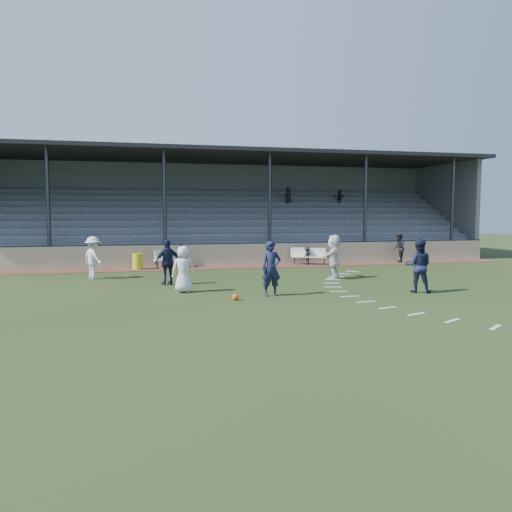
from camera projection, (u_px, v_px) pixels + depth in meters
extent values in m
plane|color=#223214|center=(273.00, 300.00, 17.14)|extent=(90.00, 90.00, 0.00)
cube|color=#552D22|center=(222.00, 267.00, 27.31)|extent=(34.00, 2.00, 0.02)
cube|color=#B4AB8A|center=(219.00, 255.00, 28.28)|extent=(34.00, 0.18, 1.20)
cube|color=silver|center=(172.00, 260.00, 26.96)|extent=(2.01, 1.07, 0.06)
cube|color=silver|center=(172.00, 255.00, 27.15)|extent=(1.90, 0.75, 0.54)
cylinder|color=#2E3136|center=(157.00, 265.00, 26.51)|extent=(0.06, 0.06, 0.40)
cylinder|color=#2E3136|center=(186.00, 263.00, 27.45)|extent=(0.06, 0.06, 0.40)
cube|color=silver|center=(309.00, 257.00, 28.51)|extent=(1.99, 1.17, 0.06)
cube|color=silver|center=(308.00, 252.00, 28.70)|extent=(1.86, 0.86, 0.54)
cylinder|color=#2E3136|center=(294.00, 261.00, 28.68)|extent=(0.06, 0.06, 0.40)
cylinder|color=#2E3136|center=(324.00, 261.00, 28.38)|extent=(0.06, 0.06, 0.40)
cylinder|color=gold|center=(138.00, 261.00, 26.16)|extent=(0.52, 0.52, 0.83)
sphere|color=#DC510C|center=(235.00, 297.00, 17.02)|extent=(0.23, 0.23, 0.23)
imported|color=silver|center=(183.00, 269.00, 18.66)|extent=(0.87, 0.57, 1.76)
imported|color=#131935|center=(271.00, 269.00, 17.86)|extent=(0.74, 0.50, 1.97)
imported|color=#131935|center=(418.00, 266.00, 18.66)|extent=(1.22, 1.15, 2.00)
imported|color=silver|center=(93.00, 258.00, 22.46)|extent=(1.30, 1.42, 1.91)
imported|color=#131935|center=(168.00, 262.00, 20.62)|extent=(1.20, 0.81, 1.89)
imported|color=silver|center=(334.00, 257.00, 22.55)|extent=(1.60, 1.83, 2.00)
imported|color=black|center=(399.00, 248.00, 29.87)|extent=(0.96, 1.04, 1.71)
imported|color=black|center=(170.00, 258.00, 26.58)|extent=(0.42, 0.30, 1.07)
imported|color=black|center=(182.00, 256.00, 26.92)|extent=(0.79, 0.50, 1.26)
imported|color=black|center=(307.00, 256.00, 28.53)|extent=(0.74, 0.55, 1.01)
cube|color=slate|center=(217.00, 254.00, 28.81)|extent=(34.00, 0.80, 1.20)
cube|color=gray|center=(217.00, 243.00, 28.85)|extent=(33.00, 0.28, 0.10)
cube|color=slate|center=(215.00, 250.00, 29.57)|extent=(34.00, 0.80, 1.60)
cube|color=gray|center=(215.00, 235.00, 29.59)|extent=(33.00, 0.28, 0.10)
cube|color=slate|center=(213.00, 245.00, 30.33)|extent=(34.00, 0.80, 2.00)
cube|color=gray|center=(213.00, 228.00, 30.33)|extent=(33.00, 0.28, 0.10)
cube|color=slate|center=(211.00, 241.00, 31.08)|extent=(34.00, 0.80, 2.40)
cube|color=gray|center=(211.00, 221.00, 31.07)|extent=(33.00, 0.28, 0.10)
cube|color=slate|center=(210.00, 237.00, 31.84)|extent=(34.00, 0.80, 2.80)
cube|color=gray|center=(209.00, 215.00, 31.81)|extent=(33.00, 0.28, 0.10)
cube|color=slate|center=(208.00, 234.00, 32.60)|extent=(34.00, 0.80, 3.20)
cube|color=gray|center=(207.00, 209.00, 32.55)|extent=(33.00, 0.28, 0.10)
cube|color=slate|center=(206.00, 230.00, 33.36)|extent=(34.00, 0.80, 3.60)
cube|color=gray|center=(206.00, 203.00, 33.29)|extent=(33.00, 0.28, 0.10)
cube|color=slate|center=(205.00, 227.00, 34.11)|extent=(34.00, 0.80, 4.00)
cube|color=gray|center=(204.00, 197.00, 34.03)|extent=(33.00, 0.28, 0.10)
cube|color=slate|center=(203.00, 224.00, 34.87)|extent=(34.00, 0.80, 4.40)
cube|color=gray|center=(203.00, 192.00, 34.77)|extent=(33.00, 0.28, 0.10)
cube|color=slate|center=(202.00, 210.00, 35.37)|extent=(34.00, 0.40, 6.40)
cube|color=slate|center=(442.00, 210.00, 35.77)|extent=(0.30, 7.80, 6.40)
cube|color=black|center=(209.00, 156.00, 31.30)|extent=(34.60, 9.00, 0.22)
cylinder|color=#2E3136|center=(48.00, 208.00, 26.06)|extent=(0.20, 0.20, 6.50)
cylinder|color=#2E3136|center=(165.00, 208.00, 27.45)|extent=(0.20, 0.20, 6.50)
cylinder|color=#2E3136|center=(270.00, 208.00, 28.84)|extent=(0.20, 0.20, 6.50)
cylinder|color=#2E3136|center=(365.00, 208.00, 30.22)|extent=(0.20, 0.20, 6.50)
cylinder|color=#2E3136|center=(452.00, 208.00, 31.61)|extent=(0.20, 0.20, 6.50)
cylinder|color=#2E3136|center=(219.00, 243.00, 28.22)|extent=(34.00, 0.05, 0.05)
imported|color=black|center=(288.00, 195.00, 34.52)|extent=(0.67, 0.56, 1.16)
imported|color=black|center=(339.00, 197.00, 35.40)|extent=(0.97, 0.51, 1.00)
cube|color=silver|center=(352.00, 271.00, 25.34)|extent=(0.54, 0.61, 0.01)
cube|color=silver|center=(343.00, 274.00, 24.39)|extent=(0.59, 0.56, 0.01)
cube|color=silver|center=(337.00, 276.00, 23.37)|extent=(0.64, 0.51, 0.01)
cube|color=silver|center=(332.00, 279.00, 22.29)|extent=(0.67, 0.44, 0.01)
cube|color=silver|center=(331.00, 283.00, 21.18)|extent=(0.70, 0.37, 0.01)
cube|color=silver|center=(333.00, 287.00, 20.05)|extent=(0.71, 0.29, 0.01)
cube|color=silver|center=(339.00, 291.00, 18.92)|extent=(0.71, 0.21, 0.01)
cube|color=silver|center=(350.00, 296.00, 17.80)|extent=(0.70, 0.12, 0.01)
cube|color=silver|center=(366.00, 302.00, 16.71)|extent=(0.71, 0.21, 0.01)
cube|color=silver|center=(388.00, 308.00, 15.67)|extent=(0.71, 0.29, 0.01)
cube|color=silver|center=(417.00, 314.00, 14.70)|extent=(0.70, 0.37, 0.01)
cube|color=silver|center=(452.00, 321.00, 13.81)|extent=(0.67, 0.44, 0.01)
cube|color=silver|center=(496.00, 327.00, 13.02)|extent=(0.64, 0.51, 0.01)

